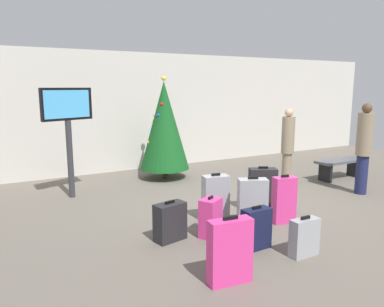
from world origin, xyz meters
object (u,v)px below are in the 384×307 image
at_px(suitcase_3, 216,198).
at_px(suitcase_8, 263,190).
at_px(suitcase_7, 210,218).
at_px(suitcase_2, 304,237).
at_px(suitcase_4, 170,222).
at_px(suitcase_6, 230,251).
at_px(suitcase_0, 284,200).
at_px(suitcase_5, 252,203).
at_px(traveller_1, 288,145).
at_px(suitcase_1, 256,229).
at_px(holiday_tree, 164,126).
at_px(waiting_bench, 340,165).
at_px(flight_info_kiosk, 68,119).
at_px(traveller_0, 364,146).

distance_m(suitcase_3, suitcase_8, 1.00).
distance_m(suitcase_7, suitcase_8, 1.54).
distance_m(suitcase_2, suitcase_4, 1.88).
relative_size(suitcase_6, suitcase_7, 1.28).
distance_m(suitcase_0, suitcase_5, 0.60).
distance_m(traveller_1, suitcase_3, 2.86).
bearing_deg(suitcase_8, suitcase_0, -96.32).
xyz_separation_m(suitcase_4, suitcase_8, (2.03, 0.38, 0.11)).
distance_m(suitcase_3, suitcase_4, 1.10).
bearing_deg(suitcase_5, suitcase_7, 179.72).
relative_size(suitcase_1, suitcase_8, 0.75).
bearing_deg(holiday_tree, suitcase_2, -92.20).
bearing_deg(suitcase_4, holiday_tree, 66.35).
xyz_separation_m(suitcase_0, suitcase_2, (-0.62, -1.07, -0.13)).
bearing_deg(waiting_bench, suitcase_7, -162.25).
bearing_deg(flight_info_kiosk, suitcase_6, -78.36).
xyz_separation_m(suitcase_3, suitcase_6, (-0.95, -1.79, -0.01)).
xyz_separation_m(suitcase_4, suitcase_7, (0.59, -0.17, 0.01)).
height_order(flight_info_kiosk, traveller_1, flight_info_kiosk).
height_order(suitcase_1, suitcase_4, suitcase_1).
xyz_separation_m(suitcase_5, suitcase_6, (-1.29, -1.23, -0.02)).
distance_m(waiting_bench, traveller_1, 1.71).
relative_size(traveller_1, suitcase_1, 2.84).
xyz_separation_m(flight_info_kiosk, suitcase_4, (0.82, -2.93, -1.31)).
relative_size(flight_info_kiosk, suitcase_4, 3.67).
xyz_separation_m(traveller_0, suitcase_7, (-3.97, -0.42, -0.71)).
relative_size(suitcase_1, suitcase_6, 0.77).
relative_size(traveller_0, suitcase_0, 2.33).
height_order(suitcase_0, suitcase_1, suitcase_0).
xyz_separation_m(flight_info_kiosk, suitcase_6, (0.89, -4.34, -1.21)).
height_order(suitcase_6, suitcase_8, suitcase_8).
distance_m(suitcase_2, suitcase_3, 1.73).
distance_m(waiting_bench, suitcase_7, 4.85).
distance_m(waiting_bench, suitcase_1, 4.79).
bearing_deg(traveller_0, suitcase_5, -172.53).
xyz_separation_m(suitcase_7, suitcase_8, (1.44, 0.55, 0.10)).
distance_m(traveller_1, suitcase_6, 4.59).
distance_m(holiday_tree, traveller_0, 4.44).
distance_m(traveller_0, traveller_1, 1.54).
bearing_deg(suitcase_8, waiting_bench, 16.30).
bearing_deg(suitcase_5, suitcase_8, 39.88).
bearing_deg(suitcase_7, traveller_1, 28.36).
bearing_deg(suitcase_2, suitcase_3, 100.39).
bearing_deg(suitcase_1, traveller_1, 40.42).
relative_size(traveller_0, suitcase_3, 2.33).
bearing_deg(suitcase_4, traveller_1, 22.02).
bearing_deg(suitcase_3, traveller_1, 22.71).
xyz_separation_m(holiday_tree, traveller_1, (2.09, -2.01, -0.36)).
bearing_deg(suitcase_6, traveller_1, 39.10).
height_order(suitcase_1, suitcase_3, suitcase_3).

